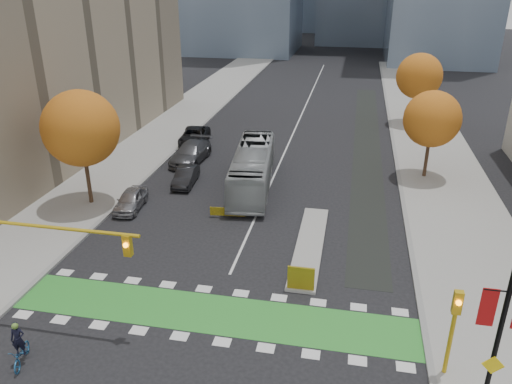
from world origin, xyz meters
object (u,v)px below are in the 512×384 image
at_px(cyclist, 21,350).
at_px(bus, 253,168).
at_px(hazard_board, 301,278).
at_px(parked_car_d, 194,136).
at_px(tree_east_far, 419,76).
at_px(traffic_signal_east, 454,321).
at_px(tree_east_near, 432,119).
at_px(banner_lamppost, 504,316).
at_px(parked_car_c, 191,153).
at_px(tree_west, 81,128).
at_px(traffic_signal_west, 26,246).
at_px(parked_car_b, 186,176).
at_px(parked_car_a, 131,200).

bearing_deg(cyclist, bus, 56.98).
relative_size(hazard_board, parked_car_d, 0.26).
bearing_deg(tree_east_far, traffic_signal_east, -92.97).
bearing_deg(tree_east_near, banner_lamppost, -91.17).
bearing_deg(parked_car_c, tree_west, -110.00).
bearing_deg(hazard_board, tree_east_far, 75.88).
height_order(traffic_signal_west, bus, traffic_signal_west).
relative_size(cyclist, parked_car_c, 0.36).
bearing_deg(tree_west, traffic_signal_east, -29.07).
xyz_separation_m(hazard_board, tree_west, (-16.00, 7.80, 4.82)).
bearing_deg(cyclist, traffic_signal_east, -8.32).
height_order(tree_west, tree_east_far, tree_west).
bearing_deg(banner_lamppost, parked_car_d, 124.96).
xyz_separation_m(hazard_board, banner_lamppost, (7.50, -6.70, 3.81)).
height_order(traffic_signal_west, parked_car_d, traffic_signal_west).
height_order(traffic_signal_west, banner_lamppost, banner_lamppost).
distance_m(tree_east_far, banner_lamppost, 40.52).
bearing_deg(bus, tree_east_far, 50.28).
distance_m(hazard_board, traffic_signal_east, 8.26).
xyz_separation_m(parked_car_b, parked_car_d, (-2.50, 10.00, 0.09)).
bearing_deg(traffic_signal_west, tree_east_far, 62.05).
bearing_deg(tree_east_far, parked_car_b, -131.89).
bearing_deg(hazard_board, banner_lamppost, -41.79).
bearing_deg(parked_car_a, parked_car_b, 59.63).
bearing_deg(traffic_signal_west, tree_east_near, 48.48).
xyz_separation_m(traffic_signal_west, parked_car_c, (0.21, 22.33, -3.20)).
height_order(hazard_board, traffic_signal_west, traffic_signal_west).
bearing_deg(tree_east_near, parked_car_d, 167.07).
xyz_separation_m(hazard_board, parked_car_b, (-10.50, 12.62, -0.14)).
relative_size(tree_west, traffic_signal_west, 0.96).
bearing_deg(traffic_signal_east, tree_east_near, 86.19).
distance_m(hazard_board, cyclist, 13.30).
height_order(hazard_board, tree_west, tree_west).
relative_size(tree_west, tree_east_far, 1.08).
bearing_deg(tree_east_near, tree_east_far, 88.21).
bearing_deg(tree_east_far, hazard_board, -104.12).
height_order(cyclist, parked_car_d, cyclist).
bearing_deg(tree_east_near, parked_car_a, -153.98).
bearing_deg(banner_lamppost, tree_east_near, 88.83).
bearing_deg(traffic_signal_east, parked_car_c, 129.21).
relative_size(cyclist, parked_car_d, 0.38).
bearing_deg(hazard_board, traffic_signal_west, -158.45).
relative_size(hazard_board, tree_east_near, 0.20).
bearing_deg(bus, traffic_signal_west, -116.90).
distance_m(traffic_signal_east, bus, 21.30).
relative_size(parked_car_a, parked_car_d, 0.74).
distance_m(tree_west, banner_lamppost, 27.63).
xyz_separation_m(hazard_board, tree_east_near, (8.00, 17.80, 4.06)).
height_order(parked_car_a, parked_car_c, parked_car_c).
relative_size(tree_east_far, cyclist, 3.72).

